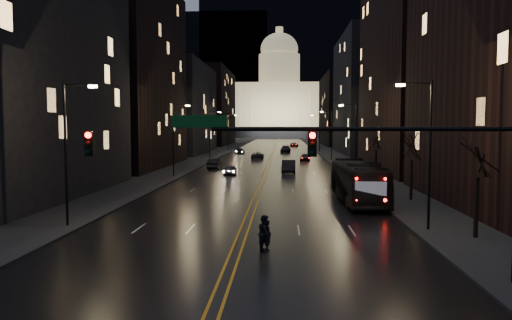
# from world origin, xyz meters

# --- Properties ---
(ground) EXTENTS (900.00, 900.00, 0.00)m
(ground) POSITION_xyz_m (0.00, 0.00, 0.00)
(ground) COLOR black
(ground) RESTS_ON ground
(road) EXTENTS (20.00, 320.00, 0.02)m
(road) POSITION_xyz_m (0.00, 130.00, 0.01)
(road) COLOR black
(road) RESTS_ON ground
(sidewalk_left) EXTENTS (8.00, 320.00, 0.16)m
(sidewalk_left) POSITION_xyz_m (-14.00, 130.00, 0.08)
(sidewalk_left) COLOR black
(sidewalk_left) RESTS_ON ground
(sidewalk_right) EXTENTS (8.00, 320.00, 0.16)m
(sidewalk_right) POSITION_xyz_m (14.00, 130.00, 0.08)
(sidewalk_right) COLOR black
(sidewalk_right) RESTS_ON ground
(center_line) EXTENTS (0.62, 320.00, 0.01)m
(center_line) POSITION_xyz_m (0.00, 130.00, 0.03)
(center_line) COLOR orange
(center_line) RESTS_ON road
(building_left_near) EXTENTS (12.00, 28.00, 22.00)m
(building_left_near) POSITION_xyz_m (-21.00, 22.00, 11.00)
(building_left_near) COLOR black
(building_left_near) RESTS_ON ground
(building_left_mid) EXTENTS (12.00, 30.00, 28.00)m
(building_left_mid) POSITION_xyz_m (-21.00, 54.00, 14.00)
(building_left_mid) COLOR black
(building_left_mid) RESTS_ON ground
(building_left_far) EXTENTS (12.00, 34.00, 20.00)m
(building_left_far) POSITION_xyz_m (-21.00, 92.00, 10.00)
(building_left_far) COLOR black
(building_left_far) RESTS_ON ground
(building_left_dist) EXTENTS (12.00, 40.00, 24.00)m
(building_left_dist) POSITION_xyz_m (-21.00, 140.00, 12.00)
(building_left_dist) COLOR black
(building_left_dist) RESTS_ON ground
(building_right_tall) EXTENTS (12.00, 30.00, 38.00)m
(building_right_tall) POSITION_xyz_m (21.00, 50.00, 19.00)
(building_right_tall) COLOR black
(building_right_tall) RESTS_ON ground
(building_right_mid) EXTENTS (12.00, 34.00, 26.00)m
(building_right_mid) POSITION_xyz_m (21.00, 92.00, 13.00)
(building_right_mid) COLOR black
(building_right_mid) RESTS_ON ground
(building_right_dist) EXTENTS (12.00, 40.00, 22.00)m
(building_right_dist) POSITION_xyz_m (21.00, 140.00, 11.00)
(building_right_dist) COLOR black
(building_right_dist) RESTS_ON ground
(mountain_ridge) EXTENTS (520.00, 60.00, 130.00)m
(mountain_ridge) POSITION_xyz_m (40.00, 380.00, 65.00)
(mountain_ridge) COLOR black
(mountain_ridge) RESTS_ON ground
(capitol) EXTENTS (90.00, 50.00, 58.50)m
(capitol) POSITION_xyz_m (0.00, 250.00, 17.15)
(capitol) COLOR black
(capitol) RESTS_ON ground
(traffic_signal) EXTENTS (17.29, 0.45, 7.00)m
(traffic_signal) POSITION_xyz_m (5.91, -0.00, 5.10)
(traffic_signal) COLOR black
(traffic_signal) RESTS_ON ground
(streetlamp_right_near) EXTENTS (2.13, 0.25, 9.00)m
(streetlamp_right_near) POSITION_xyz_m (10.81, 10.00, 5.08)
(streetlamp_right_near) COLOR black
(streetlamp_right_near) RESTS_ON ground
(streetlamp_left_near) EXTENTS (2.13, 0.25, 9.00)m
(streetlamp_left_near) POSITION_xyz_m (-10.81, 10.00, 5.08)
(streetlamp_left_near) COLOR black
(streetlamp_left_near) RESTS_ON ground
(streetlamp_right_mid) EXTENTS (2.13, 0.25, 9.00)m
(streetlamp_right_mid) POSITION_xyz_m (10.81, 40.00, 5.08)
(streetlamp_right_mid) COLOR black
(streetlamp_right_mid) RESTS_ON ground
(streetlamp_left_mid) EXTENTS (2.13, 0.25, 9.00)m
(streetlamp_left_mid) POSITION_xyz_m (-10.81, 40.00, 5.08)
(streetlamp_left_mid) COLOR black
(streetlamp_left_mid) RESTS_ON ground
(streetlamp_right_far) EXTENTS (2.13, 0.25, 9.00)m
(streetlamp_right_far) POSITION_xyz_m (10.81, 70.00, 5.08)
(streetlamp_right_far) COLOR black
(streetlamp_right_far) RESTS_ON ground
(streetlamp_left_far) EXTENTS (2.13, 0.25, 9.00)m
(streetlamp_left_far) POSITION_xyz_m (-10.81, 70.00, 5.08)
(streetlamp_left_far) COLOR black
(streetlamp_left_far) RESTS_ON ground
(streetlamp_right_dist) EXTENTS (2.13, 0.25, 9.00)m
(streetlamp_right_dist) POSITION_xyz_m (10.81, 100.00, 5.08)
(streetlamp_right_dist) COLOR black
(streetlamp_right_dist) RESTS_ON ground
(streetlamp_left_dist) EXTENTS (2.13, 0.25, 9.00)m
(streetlamp_left_dist) POSITION_xyz_m (-10.81, 100.00, 5.08)
(streetlamp_left_dist) COLOR black
(streetlamp_left_dist) RESTS_ON ground
(tree_right_near) EXTENTS (2.40, 2.40, 6.65)m
(tree_right_near) POSITION_xyz_m (13.00, 8.00, 4.53)
(tree_right_near) COLOR black
(tree_right_near) RESTS_ON ground
(tree_right_mid) EXTENTS (2.40, 2.40, 6.65)m
(tree_right_mid) POSITION_xyz_m (13.00, 22.00, 4.53)
(tree_right_mid) COLOR black
(tree_right_mid) RESTS_ON ground
(tree_right_far) EXTENTS (2.40, 2.40, 6.65)m
(tree_right_far) POSITION_xyz_m (13.00, 38.00, 4.53)
(tree_right_far) COLOR black
(tree_right_far) RESTS_ON ground
(bus) EXTENTS (3.23, 12.37, 3.43)m
(bus) POSITION_xyz_m (8.50, 21.27, 1.71)
(bus) COLOR black
(bus) RESTS_ON ground
(oncoming_car_a) EXTENTS (2.00, 4.24, 1.40)m
(oncoming_car_a) POSITION_xyz_m (-4.30, 42.38, 0.70)
(oncoming_car_a) COLOR black
(oncoming_car_a) RESTS_ON ground
(oncoming_car_b) EXTENTS (1.80, 4.72, 1.54)m
(oncoming_car_b) POSITION_xyz_m (-7.55, 51.71, 0.77)
(oncoming_car_b) COLOR black
(oncoming_car_b) RESTS_ON ground
(oncoming_car_c) EXTENTS (2.29, 4.75, 1.31)m
(oncoming_car_c) POSITION_xyz_m (-2.50, 73.96, 0.65)
(oncoming_car_c) COLOR black
(oncoming_car_c) RESTS_ON ground
(oncoming_car_d) EXTENTS (1.87, 4.57, 1.33)m
(oncoming_car_d) POSITION_xyz_m (-7.17, 88.95, 0.66)
(oncoming_car_d) COLOR black
(oncoming_car_d) RESTS_ON ground
(receding_car_a) EXTENTS (1.92, 5.21, 1.70)m
(receding_car_a) POSITION_xyz_m (3.08, 46.38, 0.85)
(receding_car_a) COLOR black
(receding_car_a) RESTS_ON ground
(receding_car_b) EXTENTS (2.06, 4.35, 1.44)m
(receding_car_b) POSITION_xyz_m (6.16, 67.36, 0.72)
(receding_car_b) COLOR black
(receding_car_b) RESTS_ON ground
(receding_car_c) EXTENTS (2.49, 5.59, 1.59)m
(receding_car_c) POSITION_xyz_m (2.88, 95.34, 0.80)
(receding_car_c) COLOR black
(receding_car_c) RESTS_ON ground
(receding_car_d) EXTENTS (2.37, 4.78, 1.30)m
(receding_car_d) POSITION_xyz_m (5.52, 127.05, 0.65)
(receding_car_d) COLOR black
(receding_car_d) RESTS_ON ground
(pedestrian_a) EXTENTS (0.51, 0.65, 1.58)m
(pedestrian_a) POSITION_xyz_m (1.58, 5.00, 0.79)
(pedestrian_a) COLOR black
(pedestrian_a) RESTS_ON ground
(pedestrian_b) EXTENTS (0.55, 0.92, 1.83)m
(pedestrian_b) POSITION_xyz_m (1.44, 5.00, 0.91)
(pedestrian_b) COLOR black
(pedestrian_b) RESTS_ON ground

